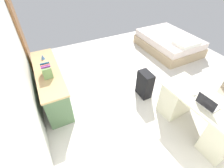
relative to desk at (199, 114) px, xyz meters
The scene contains 11 objects.
ground_plane 1.38m from the desk, ahead, with size 5.97×5.97×0.00m, color beige.
wall_back 3.06m from the desk, 62.84° to the left, with size 4.92×0.10×2.77m, color silver.
door_wooden 4.13m from the desk, 37.66° to the left, with size 0.88×0.05×2.04m, color #936038.
desk is the anchor object (origin of this frame).
credenza 2.95m from the desk, 48.07° to the left, with size 1.80×0.48×0.74m.
bed 3.03m from the desk, 31.43° to the right, with size 1.92×1.43×0.58m.
suitcase_black 1.21m from the desk, 16.13° to the left, with size 0.36×0.22×0.61m, color black.
laptop 0.42m from the desk, 131.67° to the left, with size 0.33×0.24×0.21m.
computer_mouse 0.41m from the desk, 21.24° to the left, with size 0.06×0.10×0.03m, color white.
book_row 2.88m from the desk, 50.63° to the left, with size 0.28×0.17×0.23m.
figurine_small 3.31m from the desk, 41.97° to the left, with size 0.08×0.08×0.11m, color #4C7FBF.
Camera 1 is at (-2.31, 2.09, 2.67)m, focal length 26.26 mm.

